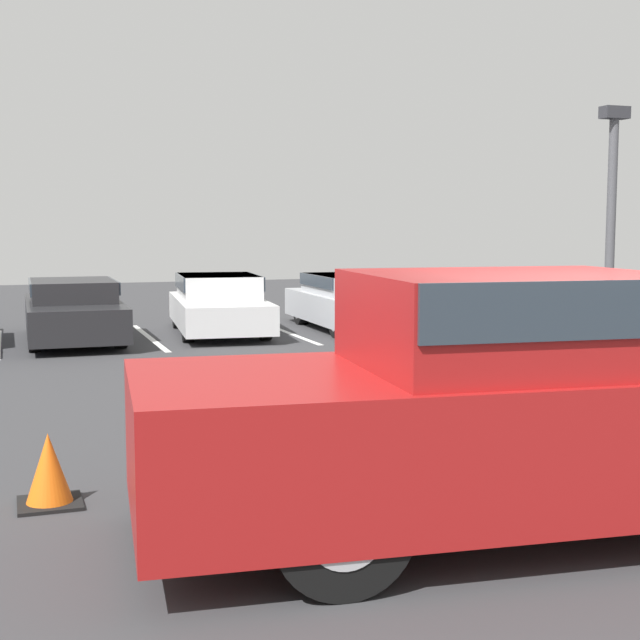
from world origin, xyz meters
TOP-DOWN VIEW (x-y plane):
  - ground_plane at (0.00, 0.00)m, footprint 60.00×60.00m
  - stall_stripe_c at (-1.80, 12.12)m, footprint 0.12×4.55m
  - stall_stripe_d at (1.11, 12.12)m, footprint 0.12×4.55m
  - stall_stripe_e at (4.02, 12.12)m, footprint 0.12×4.55m
  - stall_stripe_f at (6.92, 12.12)m, footprint 0.12×4.55m
  - pickup_truck at (-0.67, -0.39)m, footprint 6.35×2.63m
  - parked_sedan_b at (-3.29, 12.00)m, footprint 1.81×4.43m
  - parked_sedan_c at (-0.31, 12.31)m, footprint 2.20×4.47m
  - parked_sedan_d at (2.62, 12.09)m, footprint 1.92×4.59m
  - parked_sedan_e at (5.42, 12.13)m, footprint 2.00×4.83m
  - light_post at (9.82, 12.71)m, footprint 0.70×0.36m
  - traffic_cone at (-4.22, 1.39)m, footprint 0.51×0.51m

SIDE VIEW (x-z plane):
  - ground_plane at x=0.00m, z-range 0.00..0.00m
  - stall_stripe_c at x=-1.80m, z-range 0.00..0.01m
  - stall_stripe_d at x=1.11m, z-range 0.00..0.01m
  - stall_stripe_e at x=4.02m, z-range 0.00..0.01m
  - stall_stripe_f at x=6.92m, z-range 0.00..0.01m
  - traffic_cone at x=-4.22m, z-range -0.02..0.57m
  - parked_sedan_d at x=2.62m, z-range 0.04..1.24m
  - parked_sedan_b at x=-3.29m, z-range 0.04..1.25m
  - parked_sedan_c at x=-0.31m, z-range 0.04..1.28m
  - parked_sedan_e at x=5.42m, z-range 0.04..1.29m
  - pickup_truck at x=-0.67m, z-range -0.01..1.92m
  - light_post at x=9.82m, z-range 0.43..5.63m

